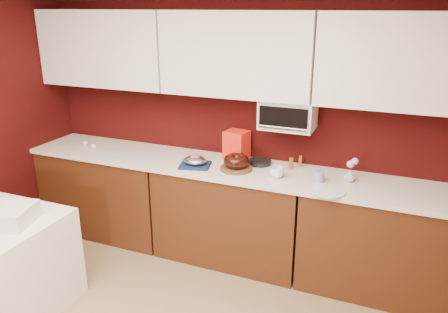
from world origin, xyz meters
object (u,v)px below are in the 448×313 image
Objects in this scene: foil_ham_nest at (195,160)px; newspaper_stack at (6,215)px; bundt_cake at (236,161)px; blue_jar at (319,176)px; coffee_mug at (277,171)px; pandoro_box at (237,145)px; flower_vase at (349,175)px; toaster_oven at (288,114)px.

newspaper_stack is at bearing -126.92° from foil_ham_nest.
bundt_cake is 2.34× the size of blue_jar.
coffee_mug is 1.19× the size of blue_jar.
coffee_mug is at bearing -22.28° from pandoro_box.
flower_vase is (0.22, 0.10, 0.01)m from blue_jar.
foil_ham_nest is at bearing -159.13° from toaster_oven.
foil_ham_nest is 1.30m from flower_vase.
toaster_oven reaches higher than bundt_cake.
bundt_cake is 0.37m from foil_ham_nest.
coffee_mug is (-0.00, -0.27, -0.42)m from toaster_oven.
flower_vase is 0.29× the size of newspaper_stack.
bundt_cake is 2.02× the size of flower_vase.
toaster_oven is 2.06× the size of bundt_cake.
blue_jar is at bearing -34.23° from toaster_oven.
toaster_oven is 0.71m from flower_vase.
toaster_oven is at bearing 6.63° from pandoro_box.
foil_ham_nest reaches higher than newspaper_stack.
newspaper_stack is (-2.21, -1.37, -0.14)m from flower_vase.
foil_ham_nest is at bearing -178.88° from coffee_mug.
blue_jar is at bearing -0.20° from bundt_cake.
toaster_oven is 2.20× the size of foil_ham_nest.
foil_ham_nest is at bearing -177.12° from blue_jar.
coffee_mug is at bearing -6.48° from bundt_cake.
bundt_cake is at bearing 173.52° from coffee_mug.
toaster_oven is at bearing 20.87° from foil_ham_nest.
bundt_cake is 0.37m from coffee_mug.
flower_vase is 2.60m from newspaper_stack.
bundt_cake reaches higher than flower_vase.
flower_vase reaches higher than newspaper_stack.
pandoro_box reaches higher than blue_jar.
bundt_cake is (-0.38, -0.23, -0.39)m from toaster_oven.
flower_vase is at bearing 31.81° from newspaper_stack.
newspaper_stack is (-1.19, -1.53, -0.22)m from pandoro_box.
blue_jar is 2.37m from newspaper_stack.
coffee_mug is (0.46, -0.30, -0.08)m from pandoro_box.
newspaper_stack is at bearing -117.34° from pandoro_box.
foil_ham_nest is at bearing -171.15° from bundt_cake.
newspaper_stack is (-1.65, -1.23, -0.14)m from coffee_mug.
foil_ham_nest is 0.73m from coffee_mug.
foil_ham_nest is 1.84× the size of coffee_mug.
blue_jar is at bearing 32.62° from newspaper_stack.
foil_ham_nest is at bearing 53.08° from newspaper_stack.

